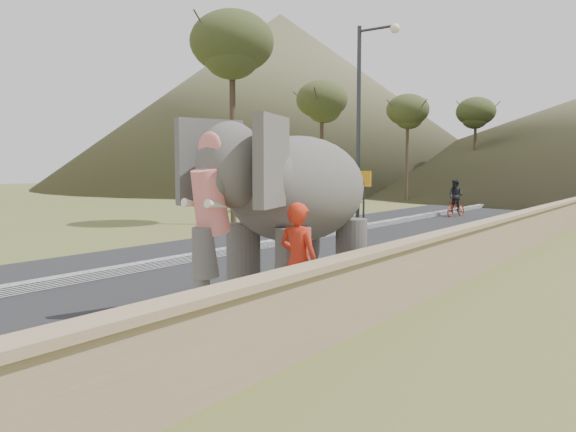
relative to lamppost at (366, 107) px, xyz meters
The scene contains 10 objects.
ground 17.42m from the lamppost, 73.71° to the right, with size 160.00×160.00×0.00m, color olive.
road 7.76m from the lamppost, 92.93° to the right, with size 7.00×120.00×0.03m, color black.
median 7.71m from the lamppost, 92.93° to the right, with size 0.35×120.00×0.22m, color black.
walkway 9.03m from the lamppost, 52.21° to the right, with size 3.00×120.00×0.15m, color #9E9687.
parapet 9.77m from the lamppost, 43.66° to the right, with size 0.30×120.00×1.10m, color tan.
lamppost is the anchor object (origin of this frame).
signboard 3.26m from the lamppost, 65.83° to the right, with size 0.60×0.08×2.40m.
hill_left 51.62m from the lamppost, 130.54° to the left, with size 60.00×60.00×22.00m, color brown.
elephant_and_man 12.59m from the lamppost, 67.26° to the right, with size 2.37×4.31×3.12m.
motorcyclist 9.56m from the lamppost, 85.78° to the left, with size 0.91×1.70×1.93m.
Camera 1 is at (5.87, -3.59, 2.54)m, focal length 35.00 mm.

